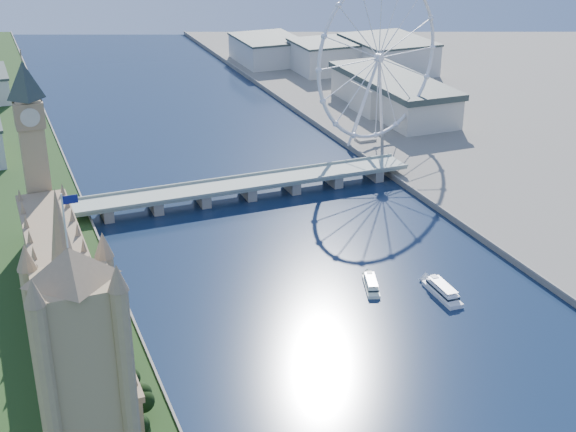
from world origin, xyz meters
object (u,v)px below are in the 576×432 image
victoria_tower (84,382)px  tour_boat_near (371,288)px  tour_boat_far (442,296)px  london_eye (379,59)px

victoria_tower → tour_boat_near: size_ratio=4.36×
victoria_tower → tour_boat_near: (152.87, 107.12, -54.49)m
victoria_tower → tour_boat_far: (181.88, 87.07, -54.49)m
tour_boat_near → london_eye: bearing=81.2°
tour_boat_near → victoria_tower: bearing=-125.9°
tour_boat_far → london_eye: bearing=72.9°
victoria_tower → tour_boat_near: victoria_tower is taller
tour_boat_near → tour_boat_far: size_ratio=0.83×
london_eye → tour_boat_near: size_ratio=4.84×
london_eye → tour_boat_far: (-73.09, -213.01, -67.52)m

